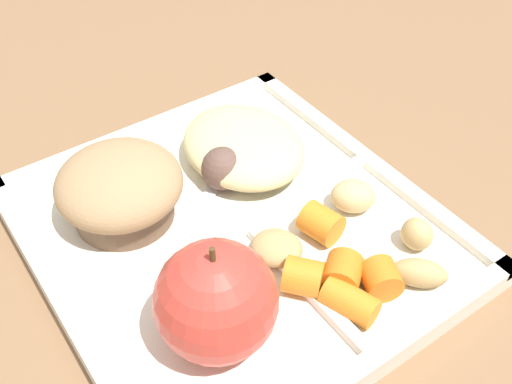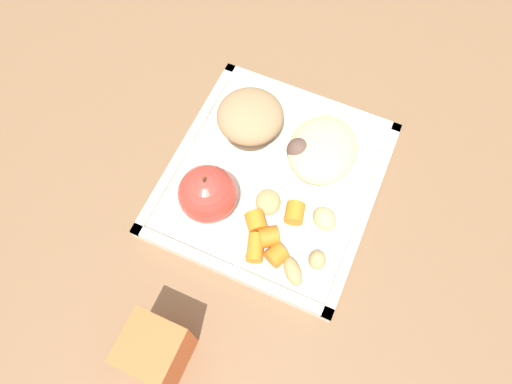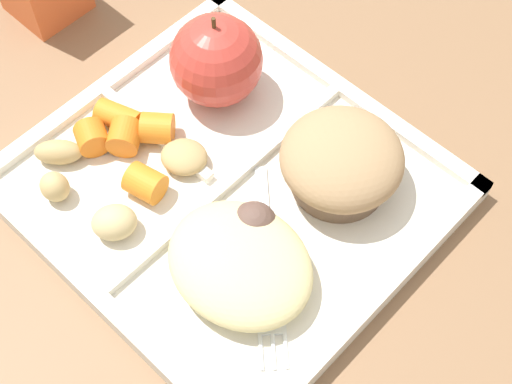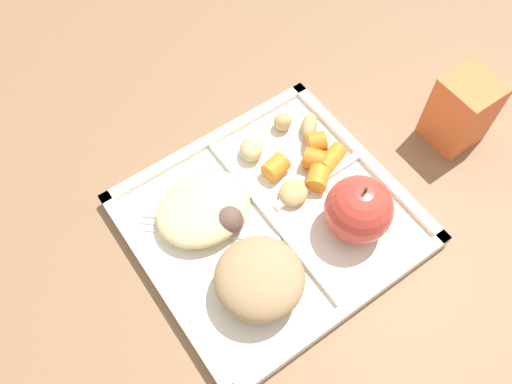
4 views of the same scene
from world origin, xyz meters
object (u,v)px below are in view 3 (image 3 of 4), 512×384
lunch_tray (229,188)px  bran_muffin (341,162)px  green_apple (216,61)px  plastic_fork (268,273)px

lunch_tray → bran_muffin: 0.09m
green_apple → bran_muffin: (0.14, 0.00, -0.01)m
green_apple → lunch_tray: bearing=-40.1°
lunch_tray → bran_muffin: bearing=45.4°
plastic_fork → lunch_tray: bearing=155.0°
lunch_tray → green_apple: size_ratio=3.51×
lunch_tray → bran_muffin: size_ratio=3.19×
lunch_tray → green_apple: (-0.08, 0.06, 0.04)m
green_apple → plastic_fork: green_apple is taller
green_apple → plastic_fork: size_ratio=0.66×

